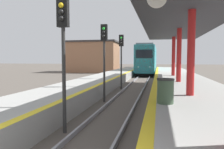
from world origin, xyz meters
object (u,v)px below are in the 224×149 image
object	(u,v)px
signal_mid	(104,48)
signal_far	(121,51)
train	(148,60)
trash_bin	(165,91)
signal_near	(63,40)

from	to	relation	value
signal_mid	signal_far	world-z (taller)	same
signal_far	train	bearing A→B (deg)	86.99
train	signal_mid	distance (m)	25.79
train	trash_bin	xyz separation A→B (m)	(2.10, -29.91, -0.98)
train	trash_bin	world-z (taller)	train
train	signal_far	world-z (taller)	train
train	signal_far	size ratio (longest dim) A/B	4.40
signal_near	signal_far	world-z (taller)	same
signal_near	trash_bin	bearing A→B (deg)	20.04
signal_far	trash_bin	bearing A→B (deg)	-71.49
signal_mid	trash_bin	bearing A→B (deg)	-52.10
signal_mid	signal_far	bearing A→B (deg)	89.38
signal_mid	signal_far	xyz separation A→B (m)	(0.06, 5.34, 0.00)
signal_far	signal_mid	bearing A→B (deg)	-90.62
signal_near	trash_bin	size ratio (longest dim) A/B	5.00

